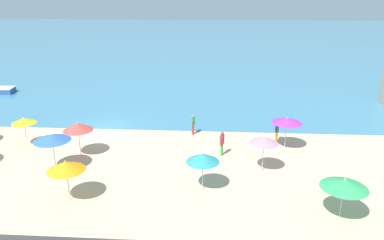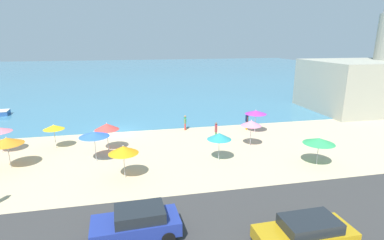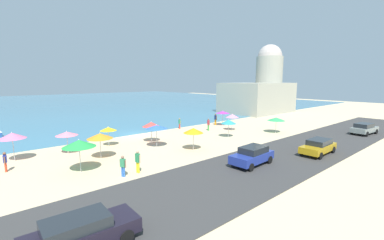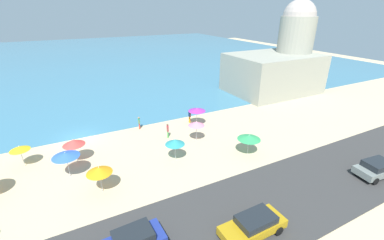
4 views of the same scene
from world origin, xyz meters
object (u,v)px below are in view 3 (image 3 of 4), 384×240
(beach_umbrella_3, at_px, (100,136))
(parked_car_4, at_px, (364,128))
(beach_umbrella_7, at_px, (229,122))
(beach_umbrella_10, at_px, (232,116))
(parked_car_0, at_px, (81,232))
(beach_umbrella_5, at_px, (108,129))
(parked_car_3, at_px, (252,155))
(beach_umbrella_9, at_px, (223,112))
(harbor_fortress, at_px, (261,90))
(beach_umbrella_11, at_px, (151,124))
(bather_0, at_px, (123,165))
(parked_car_1, at_px, (318,146))
(bather_1, at_px, (208,124))
(beach_umbrella_4, at_px, (276,119))
(bather_5, at_px, (138,160))
(beach_umbrella_1, at_px, (12,136))
(beach_umbrella_0, at_px, (79,143))
(bather_4, at_px, (5,161))
(beach_umbrella_2, at_px, (67,134))
(beach_umbrella_8, at_px, (156,127))
(bather_2, at_px, (215,119))
(bather_3, at_px, (180,123))
(beach_umbrella_6, at_px, (193,131))

(beach_umbrella_3, relative_size, parked_car_4, 0.56)
(beach_umbrella_7, xyz_separation_m, beach_umbrella_10, (3.66, 2.51, 0.13))
(beach_umbrella_10, distance_m, parked_car_0, 27.79)
(beach_umbrella_5, bearing_deg, parked_car_3, -64.93)
(beach_umbrella_9, bearing_deg, harbor_fortress, 18.65)
(beach_umbrella_5, distance_m, parked_car_3, 15.36)
(beach_umbrella_11, height_order, parked_car_3, beach_umbrella_11)
(bather_0, distance_m, parked_car_1, 18.08)
(beach_umbrella_7, xyz_separation_m, beach_umbrella_9, (5.69, 6.17, 0.14))
(bather_1, height_order, parked_car_3, bather_1)
(beach_umbrella_4, bearing_deg, bather_5, -176.42)
(parked_car_3, bearing_deg, harbor_fortress, 33.31)
(beach_umbrella_1, bearing_deg, beach_umbrella_0, -61.94)
(beach_umbrella_3, height_order, beach_umbrella_4, beach_umbrella_3)
(beach_umbrella_10, relative_size, parked_car_1, 0.54)
(beach_umbrella_5, distance_m, bather_0, 9.72)
(bather_1, distance_m, bather_4, 23.54)
(beach_umbrella_2, height_order, beach_umbrella_5, beach_umbrella_2)
(beach_umbrella_1, bearing_deg, parked_car_4, -24.55)
(beach_umbrella_8, bearing_deg, bather_2, 20.48)
(parked_car_1, bearing_deg, harbor_fortress, 43.20)
(beach_umbrella_9, height_order, parked_car_4, beach_umbrella_9)
(beach_umbrella_1, distance_m, bather_0, 11.27)
(beach_umbrella_9, distance_m, bather_2, 1.64)
(beach_umbrella_10, distance_m, beach_umbrella_11, 12.35)
(beach_umbrella_2, distance_m, beach_umbrella_4, 25.43)
(parked_car_4, bearing_deg, beach_umbrella_10, 130.19)
(beach_umbrella_2, xyz_separation_m, harbor_fortress, (43.20, 7.66, 2.92))
(beach_umbrella_0, height_order, beach_umbrella_3, beach_umbrella_0)
(beach_umbrella_0, bearing_deg, parked_car_1, -27.99)
(beach_umbrella_7, bearing_deg, bather_3, 97.19)
(beach_umbrella_0, distance_m, beach_umbrella_1, 7.49)
(harbor_fortress, bearing_deg, beach_umbrella_4, -141.02)
(beach_umbrella_11, xyz_separation_m, bather_2, (13.82, 3.15, -1.08))
(beach_umbrella_8, distance_m, beach_umbrella_9, 15.67)
(parked_car_1, bearing_deg, beach_umbrella_6, 131.51)
(beach_umbrella_10, xyz_separation_m, parked_car_0, (-24.63, -12.81, -1.28))
(beach_umbrella_5, xyz_separation_m, bather_1, (14.21, -0.82, -0.94))
(beach_umbrella_2, height_order, parked_car_3, beach_umbrella_2)
(parked_car_1, bearing_deg, beach_umbrella_10, 77.72)
(beach_umbrella_5, relative_size, parked_car_0, 0.47)
(beach_umbrella_0, distance_m, beach_umbrella_11, 10.52)
(beach_umbrella_3, height_order, beach_umbrella_6, beach_umbrella_3)
(bather_5, bearing_deg, bather_0, -178.92)
(beach_umbrella_10, xyz_separation_m, parked_car_3, (-10.23, -10.87, -1.25))
(bather_3, bearing_deg, harbor_fortress, 9.54)
(beach_umbrella_10, bearing_deg, beach_umbrella_3, -177.86)
(bather_0, bearing_deg, beach_umbrella_8, 40.28)
(beach_umbrella_9, height_order, bather_2, beach_umbrella_9)
(beach_umbrella_5, bearing_deg, bather_5, -99.94)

